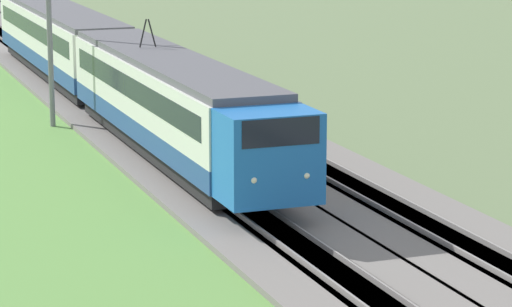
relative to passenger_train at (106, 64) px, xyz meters
The scene contains 6 objects.
ballast_main 4.41m from the passenger_train, ahead, with size 240.00×4.40×0.30m.
ballast_adjacent 6.14m from the passenger_train, 47.99° to the right, with size 240.00×4.40×0.30m.
track_main 4.41m from the passenger_train, ahead, with size 240.00×1.57×0.45m.
track_adjacent 6.13m from the passenger_train, 47.99° to the right, with size 240.00×1.57×0.45m.
passenger_train is the anchor object (origin of this frame).
catenary_mast_mid 4.28m from the passenger_train, 126.90° to the left, with size 0.22×2.56×9.37m.
Camera 1 is at (-5.35, 12.03, 9.78)m, focal length 85.00 mm.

